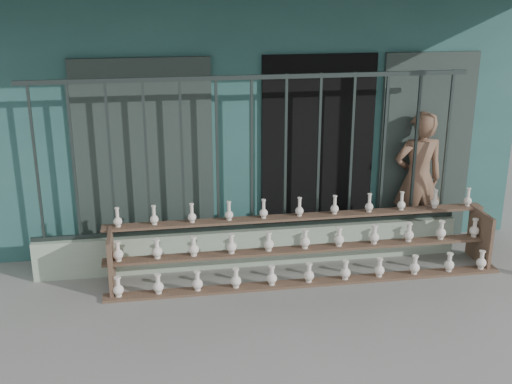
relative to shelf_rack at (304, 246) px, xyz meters
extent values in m
plane|color=slate|center=(-0.54, -0.89, -0.36)|extent=(60.00, 60.00, 0.00)
cube|color=#27534F|center=(-0.54, 3.41, 1.24)|extent=(7.00, 5.00, 3.20)
cube|color=black|center=(0.36, 0.93, 0.84)|extent=(1.40, 0.12, 2.40)
cube|color=#222E2A|center=(-1.74, 0.89, 0.84)|extent=(1.60, 0.08, 2.40)
cube|color=#222E2A|center=(1.76, 0.89, 0.84)|extent=(1.20, 0.08, 2.40)
cube|color=#9EB399|center=(-0.54, 0.41, -0.13)|extent=(5.00, 0.20, 0.45)
cube|color=#283330|center=(-2.89, 0.41, 0.99)|extent=(0.03, 0.03, 1.80)
cube|color=#283330|center=(-2.50, 0.41, 0.99)|extent=(0.03, 0.03, 1.80)
cube|color=#283330|center=(-2.10, 0.41, 0.99)|extent=(0.03, 0.03, 1.80)
cube|color=#283330|center=(-1.71, 0.41, 0.99)|extent=(0.03, 0.03, 1.80)
cube|color=#283330|center=(-1.32, 0.41, 0.99)|extent=(0.03, 0.03, 1.80)
cube|color=#283330|center=(-0.93, 0.41, 0.99)|extent=(0.03, 0.03, 1.80)
cube|color=#283330|center=(-0.54, 0.41, 0.99)|extent=(0.03, 0.03, 1.80)
cube|color=#283330|center=(-0.15, 0.41, 0.99)|extent=(0.03, 0.03, 1.80)
cube|color=#283330|center=(0.25, 0.41, 0.99)|extent=(0.03, 0.03, 1.80)
cube|color=#283330|center=(0.64, 0.41, 0.99)|extent=(0.03, 0.03, 1.80)
cube|color=#283330|center=(1.03, 0.41, 0.99)|extent=(0.03, 0.03, 1.80)
cube|color=#283330|center=(1.42, 0.41, 0.99)|extent=(0.03, 0.03, 1.80)
cube|color=#283330|center=(1.81, 0.41, 0.99)|extent=(0.03, 0.03, 1.80)
cube|color=#283330|center=(-0.54, 0.41, 1.86)|extent=(5.00, 0.04, 0.05)
cube|color=#283330|center=(-0.54, 0.41, 0.12)|extent=(5.00, 0.04, 0.05)
cube|color=brown|center=(0.00, -0.24, -0.34)|extent=(4.50, 0.18, 0.03)
cube|color=brown|center=(0.00, 0.01, -0.04)|extent=(4.50, 0.18, 0.03)
cube|color=brown|center=(0.00, 0.26, 0.26)|extent=(4.50, 0.18, 0.03)
cube|color=brown|center=(-2.15, 0.01, -0.04)|extent=(0.04, 0.55, 0.64)
cube|color=brown|center=(2.15, 0.01, -0.04)|extent=(0.04, 0.55, 0.64)
imported|color=brown|center=(1.61, 0.69, 0.50)|extent=(0.64, 0.43, 1.72)
camera|label=1|loc=(-1.64, -6.51, 2.91)|focal=45.00mm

